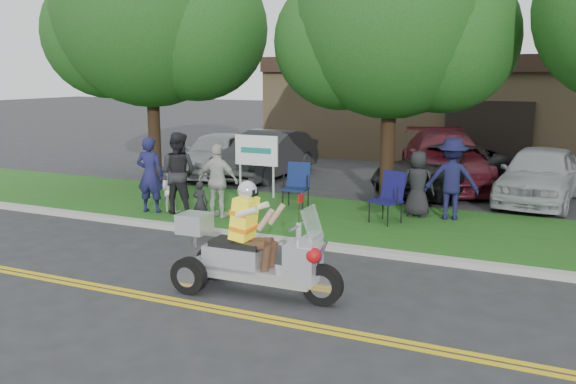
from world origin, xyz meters
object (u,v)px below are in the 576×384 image
at_px(spectator_adult_mid, 178,173).
at_px(parked_car_far_right, 540,175).
at_px(parked_car_far_left, 217,154).
at_px(spectator_adult_right, 218,181).
at_px(lawn_chair_a, 390,194).
at_px(parked_car_right, 445,159).
at_px(parked_car_mid, 445,169).
at_px(trike_scooter, 250,255).
at_px(spectator_adult_left, 150,175).
at_px(lawn_chair_b, 297,182).
at_px(parked_car_left, 267,155).

bearing_deg(spectator_adult_mid, parked_car_far_right, -153.08).
bearing_deg(parked_car_far_left, spectator_adult_right, -67.06).
bearing_deg(lawn_chair_a, parked_car_right, 111.29).
distance_m(spectator_adult_right, parked_car_mid, 6.94).
bearing_deg(parked_car_mid, trike_scooter, -75.90).
xyz_separation_m(trike_scooter, parked_car_right, (0.95, 10.67, 0.18)).
relative_size(trike_scooter, spectator_adult_left, 1.51).
height_order(parked_car_mid, parked_car_right, parked_car_right).
bearing_deg(lawn_chair_a, lawn_chair_b, -169.59).
relative_size(trike_scooter, lawn_chair_a, 2.41).
height_order(trike_scooter, spectator_adult_left, spectator_adult_left).
bearing_deg(spectator_adult_left, parked_car_far_right, -158.65).
xyz_separation_m(lawn_chair_a, spectator_adult_right, (-3.68, -1.19, 0.21)).
distance_m(spectator_adult_left, parked_car_mid, 8.24).
relative_size(parked_car_mid, parked_car_far_right, 1.11).
height_order(trike_scooter, parked_car_left, trike_scooter).
distance_m(spectator_adult_left, parked_car_far_right, 9.99).
relative_size(lawn_chair_b, parked_car_left, 0.24).
height_order(spectator_adult_left, parked_car_right, spectator_adult_left).
bearing_deg(spectator_adult_left, trike_scooter, 129.78).
bearing_deg(parked_car_mid, spectator_adult_left, -113.63).
height_order(lawn_chair_b, spectator_adult_left, spectator_adult_left).
xyz_separation_m(lawn_chair_b, spectator_adult_mid, (-2.30, -1.74, 0.34)).
xyz_separation_m(parked_car_far_left, parked_car_mid, (7.48, 0.08, -0.05)).
distance_m(lawn_chair_a, parked_car_far_right, 5.02).
relative_size(spectator_adult_right, parked_car_far_left, 0.39).
xyz_separation_m(trike_scooter, parked_car_far_left, (-6.28, 9.36, 0.11)).
bearing_deg(spectator_adult_mid, spectator_adult_right, 172.59).
distance_m(lawn_chair_a, spectator_adult_left, 5.61).
bearing_deg(spectator_adult_mid, trike_scooter, 128.43).
relative_size(lawn_chair_a, spectator_adult_mid, 0.59).
relative_size(trike_scooter, spectator_adult_mid, 1.42).
height_order(lawn_chair_a, parked_car_far_left, parked_car_far_left).
bearing_deg(lawn_chair_a, spectator_adult_right, -139.24).
height_order(spectator_adult_mid, spectator_adult_right, spectator_adult_mid).
distance_m(trike_scooter, spectator_adult_mid, 5.54).
bearing_deg(parked_car_mid, parked_car_far_left, -158.04).
bearing_deg(trike_scooter, lawn_chair_a, 79.61).
xyz_separation_m(spectator_adult_left, spectator_adult_mid, (0.64, 0.22, 0.06)).
xyz_separation_m(trike_scooter, lawn_chair_b, (-1.68, 5.57, 0.10)).
height_order(spectator_adult_left, spectator_adult_right, spectator_adult_left).
relative_size(trike_scooter, parked_car_far_left, 0.64).
distance_m(lawn_chair_b, spectator_adult_left, 3.55).
bearing_deg(parked_car_far_right, lawn_chair_a, -119.28).
bearing_deg(parked_car_left, lawn_chair_a, -38.82).
bearing_deg(parked_car_far_left, spectator_adult_left, -82.53).
bearing_deg(parked_car_far_right, parked_car_mid, 178.90).
bearing_deg(spectator_adult_left, parked_car_far_left, -86.08).
bearing_deg(lawn_chair_a, trike_scooter, -76.25).
relative_size(parked_car_far_left, parked_car_left, 0.93).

